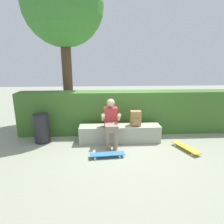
{
  "coord_description": "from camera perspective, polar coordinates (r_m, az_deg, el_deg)",
  "views": [
    {
      "loc": [
        -0.5,
        -4.58,
        2.16
      ],
      "look_at": [
        -0.21,
        0.29,
        0.84
      ],
      "focal_mm": 30.78,
      "sensor_mm": 36.0,
      "label": 1
    }
  ],
  "objects": [
    {
      "name": "skateboard_near_person",
      "position": [
        4.51,
        -1.45,
        -12.43
      ],
      "size": [
        0.81,
        0.27,
        0.09
      ],
      "color": "teal",
      "rests_on": "ground"
    },
    {
      "name": "hedge_row",
      "position": [
        5.87,
        4.76,
        0.01
      ],
      "size": [
        6.47,
        0.6,
        1.27
      ],
      "color": "#3C6829",
      "rests_on": "ground"
    },
    {
      "name": "backpack_on_bench",
      "position": [
        5.19,
        7.03,
        -1.92
      ],
      "size": [
        0.28,
        0.23,
        0.4
      ],
      "color": "#A37A47",
      "rests_on": "bench_main"
    },
    {
      "name": "bench_main",
      "position": [
        5.28,
        2.32,
        -6.36
      ],
      "size": [
        2.19,
        0.45,
        0.46
      ],
      "color": "#9EA28E",
      "rests_on": "ground"
    },
    {
      "name": "person_skater",
      "position": [
        4.92,
        -0.29,
        -2.72
      ],
      "size": [
        0.49,
        0.62,
        1.21
      ],
      "color": "#B73338",
      "rests_on": "ground"
    },
    {
      "name": "ground_plane",
      "position": [
        5.09,
        2.63,
        -10.01
      ],
      "size": [
        24.0,
        24.0,
        0.0
      ],
      "primitive_type": "plane",
      "color": "gray"
    },
    {
      "name": "trash_bin",
      "position": [
        5.52,
        -20.18,
        -4.53
      ],
      "size": [
        0.41,
        0.41,
        0.78
      ],
      "color": "#232328",
      "rests_on": "ground"
    },
    {
      "name": "skateboard_beside_bench",
      "position": [
        5.17,
        21.08,
        -9.76
      ],
      "size": [
        0.47,
        0.82,
        0.09
      ],
      "color": "gold",
      "rests_on": "ground"
    },
    {
      "name": "tree_behind_bench",
      "position": [
        6.73,
        -14.29,
        28.1
      ],
      "size": [
        2.45,
        2.45,
        4.99
      ],
      "color": "#473323",
      "rests_on": "ground"
    }
  ]
}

